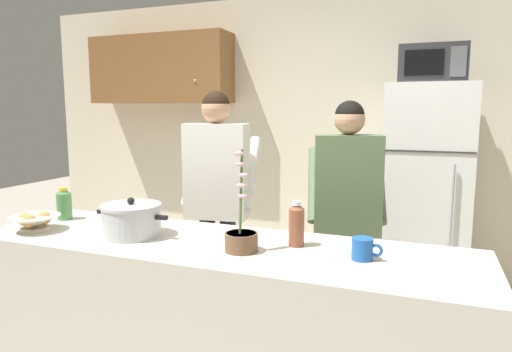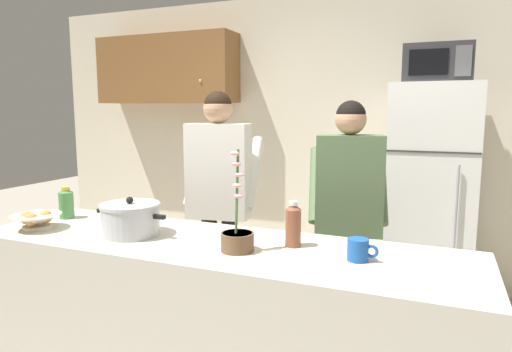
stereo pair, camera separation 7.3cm
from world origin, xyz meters
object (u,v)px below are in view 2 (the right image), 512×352
coffee_mug (359,250)px  refrigerator (430,198)px  microwave (438,64)px  person_near_pot (219,183)px  bread_bowl (36,220)px  cooking_pot (130,219)px  bottle_near_edge (293,224)px  person_by_sink (348,200)px  potted_orchid (237,236)px  bottle_mid_counter (66,203)px

coffee_mug → refrigerator: bearing=82.7°
refrigerator → microwave: size_ratio=3.65×
person_near_pot → bread_bowl: bearing=-119.7°
cooking_pot → bottle_near_edge: size_ratio=1.92×
bread_bowl → bottle_near_edge: bottle_near_edge is taller
person_by_sink → cooking_pot: 1.32m
person_by_sink → bread_bowl: (-1.46, -1.05, -0.03)m
microwave → potted_orchid: 2.24m
coffee_mug → bottle_near_edge: bottle_near_edge is taller
person_near_pot → potted_orchid: bearing=-58.7°
bread_bowl → bottle_mid_counter: (-0.04, 0.26, 0.04)m
refrigerator → bottle_near_edge: 1.85m
potted_orchid → bottle_near_edge: bearing=38.3°
bread_bowl → bottle_near_edge: bearing=9.8°
person_near_pot → coffee_mug: size_ratio=12.82×
person_by_sink → cooking_pot: person_by_sink is taller
microwave → person_by_sink: size_ratio=0.30×
refrigerator → person_near_pot: bearing=-143.9°
refrigerator → potted_orchid: 2.08m
bottle_mid_counter → coffee_mug: bearing=-3.6°
refrigerator → potted_orchid: (-0.77, -1.92, 0.11)m
bottle_near_edge → potted_orchid: bearing=-141.7°
cooking_pot → bottle_mid_counter: size_ratio=2.19×
person_by_sink → bottle_near_edge: (-0.10, -0.81, 0.02)m
bread_bowl → person_near_pot: bearing=60.3°
coffee_mug → bottle_mid_counter: 1.73m
refrigerator → bread_bowl: bearing=-133.9°
person_near_pot → bottle_mid_counter: 0.98m
bottle_near_edge → potted_orchid: 0.27m
person_near_pot → bottle_mid_counter: (-0.62, -0.76, -0.04)m
cooking_pot → person_by_sink: bearing=45.6°
microwave → potted_orchid: (-0.77, -1.90, -0.90)m
coffee_mug → potted_orchid: bearing=-171.6°
microwave → bread_bowl: 2.90m
coffee_mug → bread_bowl: 1.69m
bottle_mid_counter → person_by_sink: bearing=27.7°
bottle_mid_counter → potted_orchid: (1.20, -0.19, -0.02)m
person_near_pot → bottle_near_edge: person_near_pot is taller
microwave → bottle_near_edge: bearing=-107.8°
refrigerator → microwave: 1.02m
microwave → bottle_near_edge: microwave is taller
microwave → person_by_sink: bearing=-116.4°
person_near_pot → person_by_sink: (0.88, 0.03, -0.05)m
person_by_sink → bread_bowl: bearing=-144.4°
coffee_mug → bottle_mid_counter: size_ratio=0.70×
bottle_near_edge → bottle_mid_counter: bearing=179.1°
person_near_pot → potted_orchid: 1.11m
person_near_pot → bottle_near_edge: (0.78, -0.78, -0.03)m
bottle_near_edge → person_near_pot: bearing=135.2°
refrigerator → person_by_sink: refrigerator is taller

